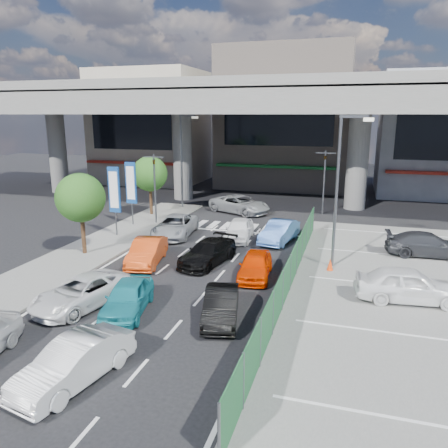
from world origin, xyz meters
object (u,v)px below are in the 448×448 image
(sedan_white_mid_left, at_px, (82,292))
(parked_sedan_dgrey, at_px, (428,245))
(crossing_wagon_silver, at_px, (240,204))
(signboard_far, at_px, (131,185))
(taxi_teal_mid, at_px, (128,297))
(parked_sedan_white, at_px, (408,285))
(sedan_black_mid, at_px, (208,253))
(traffic_light_left, at_px, (154,172))
(taxi_orange_right, at_px, (255,265))
(traffic_cone, at_px, (330,264))
(wagon_silver_front_left, at_px, (175,226))
(kei_truck_front_right, at_px, (279,232))
(traffic_light_right, at_px, (325,166))
(hatch_black_mid_right, at_px, (221,306))
(signboard_near, at_px, (114,192))
(taxi_orange_left, at_px, (147,252))
(sedan_white_front_mid, at_px, (239,229))
(tree_near, at_px, (80,198))
(hatch_white_back_mid, at_px, (74,362))
(tree_far, at_px, (150,174))
(street_lamp_left, at_px, (183,153))
(street_lamp_right, at_px, (341,179))

(sedan_white_mid_left, height_order, parked_sedan_dgrey, parked_sedan_dgrey)
(crossing_wagon_silver, bearing_deg, sedan_white_mid_left, -160.95)
(signboard_far, xyz_separation_m, sedan_white_mid_left, (4.65, -13.13, -2.42))
(taxi_teal_mid, relative_size, parked_sedan_white, 0.87)
(taxi_teal_mid, bearing_deg, sedan_black_mid, 67.06)
(sedan_black_mid, bearing_deg, traffic_light_left, 143.39)
(taxi_orange_right, xyz_separation_m, traffic_cone, (3.57, 1.98, -0.26))
(wagon_silver_front_left, bearing_deg, traffic_cone, -27.60)
(taxi_teal_mid, relative_size, kei_truck_front_right, 0.93)
(traffic_light_right, relative_size, hatch_black_mid_right, 1.40)
(signboard_near, xyz_separation_m, sedan_white_mid_left, (4.25, -10.13, -2.42))
(signboard_far, bearing_deg, taxi_orange_left, -56.80)
(sedan_white_front_mid, bearing_deg, traffic_light_left, 156.59)
(tree_near, height_order, traffic_cone, tree_near)
(hatch_white_back_mid, distance_m, kei_truck_front_right, 17.23)
(taxi_orange_left, xyz_separation_m, sedan_black_mid, (3.19, 0.97, -0.05))
(tree_near, bearing_deg, wagon_silver_front_left, 56.75)
(signboard_far, relative_size, hatch_white_back_mid, 1.14)
(signboard_far, height_order, tree_near, tree_near)
(hatch_white_back_mid, relative_size, hatch_black_mid_right, 1.11)
(traffic_light_left, height_order, taxi_orange_left, traffic_light_left)
(tree_far, distance_m, sedan_white_front_mid, 10.22)
(signboard_near, bearing_deg, tree_far, 95.27)
(taxi_orange_left, relative_size, crossing_wagon_silver, 0.79)
(traffic_cone, bearing_deg, kei_truck_front_right, 126.88)
(street_lamp_left, xyz_separation_m, signboard_far, (-1.27, -7.01, -1.71))
(signboard_far, height_order, parked_sedan_white, signboard_far)
(street_lamp_left, bearing_deg, taxi_orange_right, -56.60)
(hatch_white_back_mid, bearing_deg, signboard_near, 127.62)
(tree_near, xyz_separation_m, taxi_orange_left, (4.23, -0.38, -2.70))
(taxi_orange_left, height_order, crossing_wagon_silver, crossing_wagon_silver)
(traffic_cone, bearing_deg, taxi_orange_right, -150.94)
(signboard_far, height_order, crossing_wagon_silver, signboard_far)
(taxi_orange_right, xyz_separation_m, parked_sedan_dgrey, (8.78, 6.06, 0.09))
(traffic_light_right, height_order, tree_far, traffic_light_right)
(street_lamp_left, distance_m, crossing_wagon_silver, 6.58)
(signboard_near, distance_m, taxi_orange_right, 11.81)
(traffic_light_right, bearing_deg, taxi_orange_right, -97.74)
(hatch_white_back_mid, bearing_deg, signboard_far, 124.84)
(tree_near, bearing_deg, taxi_teal_mid, -44.66)
(traffic_light_right, height_order, wagon_silver_front_left, traffic_light_right)
(signboard_near, height_order, taxi_orange_right, signboard_near)
(sedan_black_mid, bearing_deg, taxi_orange_right, -11.82)
(signboard_far, distance_m, taxi_orange_right, 13.61)
(street_lamp_left, height_order, sedan_white_front_mid, street_lamp_left)
(taxi_orange_right, bearing_deg, parked_sedan_white, -14.14)
(signboard_near, height_order, taxi_orange_left, signboard_near)
(sedan_black_mid, bearing_deg, street_lamp_right, 23.51)
(street_lamp_right, bearing_deg, signboard_near, 172.10)
(hatch_white_back_mid, height_order, parked_sedan_white, parked_sedan_white)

